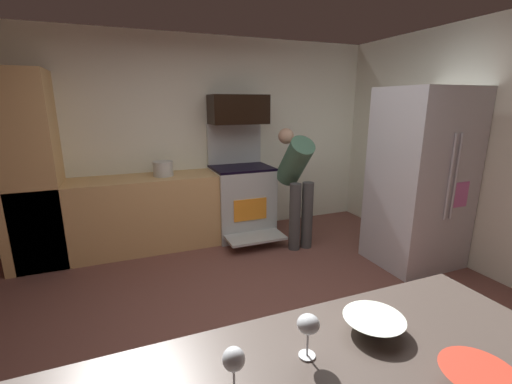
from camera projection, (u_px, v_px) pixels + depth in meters
name	position (u px, v px, depth m)	size (l,w,h in m)	color
ground_plane	(265.00, 325.00, 2.82)	(5.20, 4.80, 0.02)	brown
wall_back	(197.00, 139.00, 4.59)	(5.20, 0.12, 2.60)	silver
wall_right	(500.00, 151.00, 3.40)	(0.12, 4.80, 2.60)	silver
lower_cabinet_run	(133.00, 215.00, 4.16)	(2.40, 0.60, 0.90)	tan
cabinet_column	(28.00, 172.00, 3.65)	(0.60, 0.60, 2.10)	tan
oven_range	(242.00, 199.00, 4.64)	(0.76, 1.00, 1.50)	#B6BDBA
microwave	(238.00, 109.00, 4.42)	(0.74, 0.38, 0.37)	black
refrigerator	(420.00, 179.00, 3.72)	(0.88, 0.78, 1.92)	silver
person_cook	(296.00, 178.00, 4.23)	(0.31, 0.67, 1.45)	#424242
mixing_bowl_large	(478.00, 380.00, 1.06)	(0.23, 0.23, 0.07)	red
mixing_bowl_small	(373.00, 324.00, 1.34)	(0.24, 0.24, 0.06)	white
wine_glass_mid	(308.00, 326.00, 1.18)	(0.08, 0.08, 0.16)	silver
wine_glass_far	(234.00, 362.00, 1.00)	(0.07, 0.07, 0.18)	silver
stock_pot	(163.00, 169.00, 4.17)	(0.24, 0.24, 0.18)	beige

